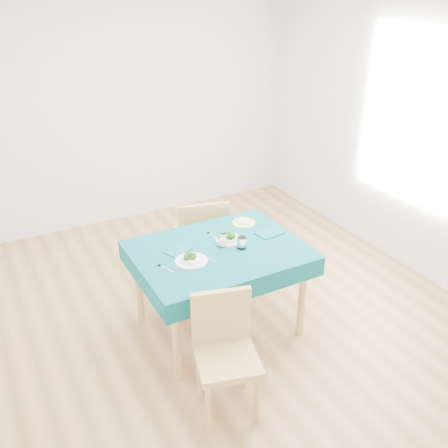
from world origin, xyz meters
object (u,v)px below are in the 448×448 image
table (219,289)px  side_plate (244,223)px  chair_near (227,350)px  bowl_near (191,257)px  bowl_far (229,237)px  chair_far (200,221)px

table → side_plate: side_plate is taller
chair_near → bowl_near: bearing=98.1°
table → bowl_far: size_ratio=5.87×
table → chair_near: chair_near is taller
table → chair_far: (0.24, 0.84, 0.20)m
bowl_far → side_plate: bearing=39.8°
table → side_plate: (0.40, 0.30, 0.38)m
bowl_far → table: bearing=-150.0°
bowl_far → side_plate: size_ratio=1.10×
bowl_near → side_plate: (0.67, 0.37, -0.03)m
chair_near → table: bearing=81.2°
table → chair_near: size_ratio=1.30×
table → chair_near: bearing=-114.4°
chair_near → bowl_near: chair_near is taller
table → bowl_near: bowl_near is taller
table → chair_near: (-0.37, -0.81, 0.13)m
table → bowl_far: bowl_far is taller
bowl_near → chair_near: bearing=-97.5°
chair_near → bowl_far: (0.51, 0.89, 0.29)m
chair_far → side_plate: bearing=121.3°
chair_far → bowl_near: bearing=75.4°
chair_near → bowl_far: bearing=76.0°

